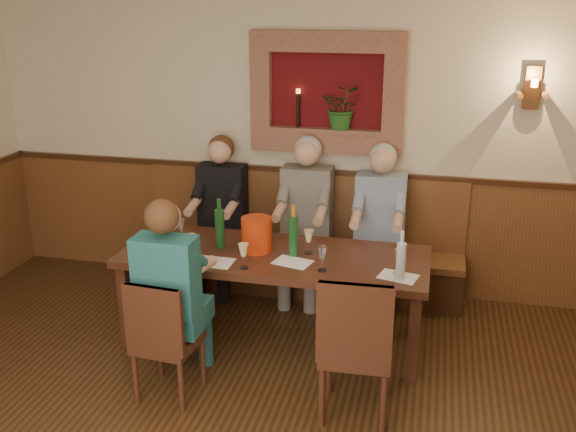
% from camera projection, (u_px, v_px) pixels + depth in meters
% --- Properties ---
extents(room_shell, '(6.04, 6.04, 2.82)m').
position_uv_depth(room_shell, '(173.00, 173.00, 2.95)').
color(room_shell, beige).
rests_on(room_shell, ground).
extents(wainscoting, '(6.02, 6.02, 1.15)m').
position_uv_depth(wainscoting, '(187.00, 412.00, 3.37)').
color(wainscoting, brown).
rests_on(wainscoting, ground).
extents(wall_niche, '(1.36, 0.30, 1.06)m').
position_uv_depth(wall_niche, '(331.00, 98.00, 5.63)').
color(wall_niche, '#530B0E').
rests_on(wall_niche, ground).
extents(wall_sconce, '(0.25, 0.20, 0.35)m').
position_uv_depth(wall_sconce, '(532.00, 89.00, 5.22)').
color(wall_sconce, brown).
rests_on(wall_sconce, ground).
extents(dining_table, '(2.40, 0.90, 0.75)m').
position_uv_depth(dining_table, '(274.00, 262.00, 5.04)').
color(dining_table, '#3A1D11').
rests_on(dining_table, ground).
extents(bench, '(3.00, 0.45, 1.11)m').
position_uv_depth(bench, '(299.00, 258.00, 6.03)').
color(bench, '#381E0F').
rests_on(bench, ground).
extents(chair_near_left, '(0.43, 0.43, 0.91)m').
position_uv_depth(chair_near_left, '(168.00, 362.00, 4.43)').
color(chair_near_left, '#3A1D11').
rests_on(chair_near_left, ground).
extents(chair_near_right, '(0.48, 0.48, 1.04)m').
position_uv_depth(chair_near_right, '(355.00, 374.00, 4.21)').
color(chair_near_right, '#3A1D11').
rests_on(chair_near_right, ground).
extents(person_bench_left, '(0.44, 0.54, 1.46)m').
position_uv_depth(person_bench_left, '(220.00, 228.00, 5.99)').
color(person_bench_left, black).
rests_on(person_bench_left, ground).
extents(person_bench_mid, '(0.45, 0.55, 1.50)m').
position_uv_depth(person_bench_mid, '(305.00, 233.00, 5.81)').
color(person_bench_mid, '#4F4B49').
rests_on(person_bench_mid, ground).
extents(person_bench_right, '(0.44, 0.54, 1.46)m').
position_uv_depth(person_bench_right, '(378.00, 240.00, 5.68)').
color(person_bench_right, navy).
rests_on(person_bench_right, ground).
extents(person_chair_front, '(0.42, 0.51, 1.42)m').
position_uv_depth(person_chair_front, '(174.00, 309.00, 4.47)').
color(person_chair_front, navy).
rests_on(person_chair_front, ground).
extents(spittoon_bucket, '(0.29, 0.29, 0.27)m').
position_uv_depth(spittoon_bucket, '(257.00, 234.00, 5.03)').
color(spittoon_bucket, red).
rests_on(spittoon_bucket, dining_table).
extents(wine_bottle_green_a, '(0.08, 0.08, 0.41)m').
position_uv_depth(wine_bottle_green_a, '(293.00, 235.00, 4.92)').
color(wine_bottle_green_a, '#19471E').
rests_on(wine_bottle_green_a, dining_table).
extents(wine_bottle_green_b, '(0.10, 0.10, 0.41)m').
position_uv_depth(wine_bottle_green_b, '(220.00, 228.00, 5.08)').
color(wine_bottle_green_b, '#19471E').
rests_on(wine_bottle_green_b, dining_table).
extents(water_bottle, '(0.08, 0.08, 0.37)m').
position_uv_depth(water_bottle, '(401.00, 261.00, 4.50)').
color(water_bottle, silver).
rests_on(water_bottle, dining_table).
extents(tasting_sheet_a, '(0.25, 0.18, 0.00)m').
position_uv_depth(tasting_sheet_a, '(177.00, 256.00, 4.96)').
color(tasting_sheet_a, white).
rests_on(tasting_sheet_a, dining_table).
extents(tasting_sheet_b, '(0.32, 0.26, 0.00)m').
position_uv_depth(tasting_sheet_b, '(293.00, 262.00, 4.85)').
color(tasting_sheet_b, white).
rests_on(tasting_sheet_b, dining_table).
extents(tasting_sheet_c, '(0.31, 0.25, 0.00)m').
position_uv_depth(tasting_sheet_c, '(398.00, 277.00, 4.60)').
color(tasting_sheet_c, white).
rests_on(tasting_sheet_c, dining_table).
extents(tasting_sheet_d, '(0.31, 0.22, 0.00)m').
position_uv_depth(tasting_sheet_d, '(213.00, 262.00, 4.85)').
color(tasting_sheet_d, white).
rests_on(tasting_sheet_d, dining_table).
extents(wine_glass_0, '(0.08, 0.08, 0.19)m').
position_uv_depth(wine_glass_0, '(248.00, 234.00, 5.15)').
color(wine_glass_0, white).
rests_on(wine_glass_0, dining_table).
extents(wine_glass_1, '(0.08, 0.08, 0.19)m').
position_uv_depth(wine_glass_1, '(181.00, 231.00, 5.22)').
color(wine_glass_1, white).
rests_on(wine_glass_1, dining_table).
extents(wine_glass_2, '(0.08, 0.08, 0.19)m').
position_uv_depth(wine_glass_2, '(244.00, 256.00, 4.72)').
color(wine_glass_2, '#E4CE88').
rests_on(wine_glass_2, dining_table).
extents(wine_glass_3, '(0.08, 0.08, 0.19)m').
position_uv_depth(wine_glass_3, '(398.00, 262.00, 4.62)').
color(wine_glass_3, white).
rests_on(wine_glass_3, dining_table).
extents(wine_glass_4, '(0.08, 0.08, 0.19)m').
position_uv_depth(wine_glass_4, '(322.00, 259.00, 4.67)').
color(wine_glass_4, white).
rests_on(wine_glass_4, dining_table).
extents(wine_glass_5, '(0.08, 0.08, 0.19)m').
position_uv_depth(wine_glass_5, '(158.00, 241.00, 5.01)').
color(wine_glass_5, '#E4CE88').
rests_on(wine_glass_5, dining_table).
extents(wine_glass_6, '(0.08, 0.08, 0.19)m').
position_uv_depth(wine_glass_6, '(309.00, 242.00, 4.99)').
color(wine_glass_6, '#E4CE88').
rests_on(wine_glass_6, dining_table).
extents(wine_glass_7, '(0.08, 0.08, 0.19)m').
position_uv_depth(wine_glass_7, '(191.00, 246.00, 4.90)').
color(wine_glass_7, '#E4CE88').
rests_on(wine_glass_7, dining_table).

